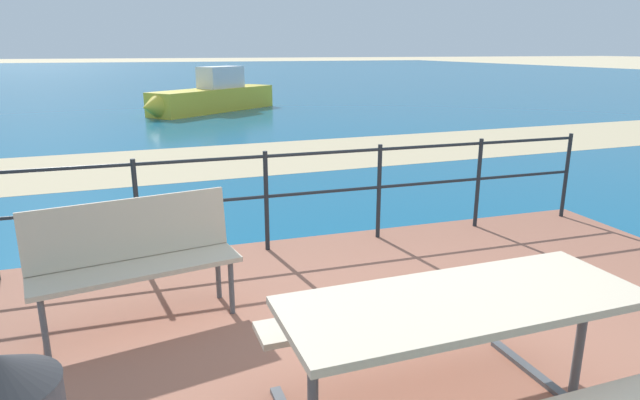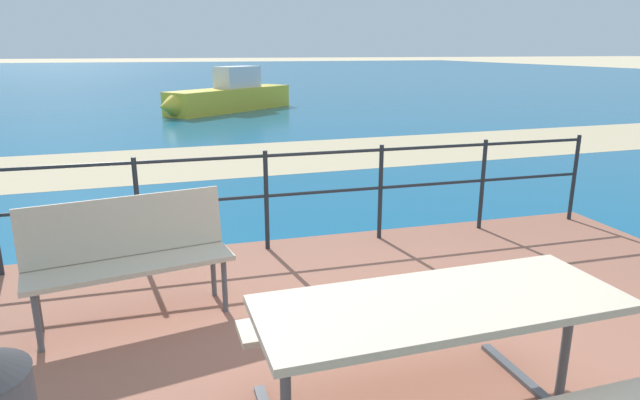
% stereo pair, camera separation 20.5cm
% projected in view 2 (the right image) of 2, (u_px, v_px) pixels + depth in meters
% --- Properties ---
extents(ground_plane, '(240.00, 240.00, 0.00)m').
position_uv_depth(ground_plane, '(432.00, 381.00, 3.32)').
color(ground_plane, beige).
extents(patio_paving, '(6.40, 5.20, 0.06)m').
position_uv_depth(patio_paving, '(433.00, 376.00, 3.31)').
color(patio_paving, '#935B47').
rests_on(patio_paving, ground).
extents(sea_water, '(90.00, 90.00, 0.01)m').
position_uv_depth(sea_water, '(185.00, 76.00, 40.40)').
color(sea_water, '#145B84').
rests_on(sea_water, ground).
extents(beach_strip, '(54.08, 5.20, 0.01)m').
position_uv_depth(beach_strip, '(252.00, 158.00, 10.03)').
color(beach_strip, tan).
rests_on(beach_strip, ground).
extents(picnic_table, '(1.80, 1.40, 0.78)m').
position_uv_depth(picnic_table, '(440.00, 337.00, 2.57)').
color(picnic_table, '#BCAD93').
rests_on(picnic_table, patio_paving).
extents(park_bench, '(1.46, 0.68, 0.89)m').
position_uv_depth(park_bench, '(128.00, 249.00, 3.86)').
color(park_bench, '#BCAD93').
rests_on(park_bench, patio_paving).
extents(railing_fence, '(5.94, 0.04, 0.98)m').
position_uv_depth(railing_fence, '(325.00, 184.00, 5.34)').
color(railing_fence, '#1E2328').
rests_on(railing_fence, patio_paving).
extents(boat_near, '(4.59, 3.99, 1.40)m').
position_uv_depth(boat_near, '(229.00, 96.00, 17.47)').
color(boat_near, yellow).
rests_on(boat_near, sea_water).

